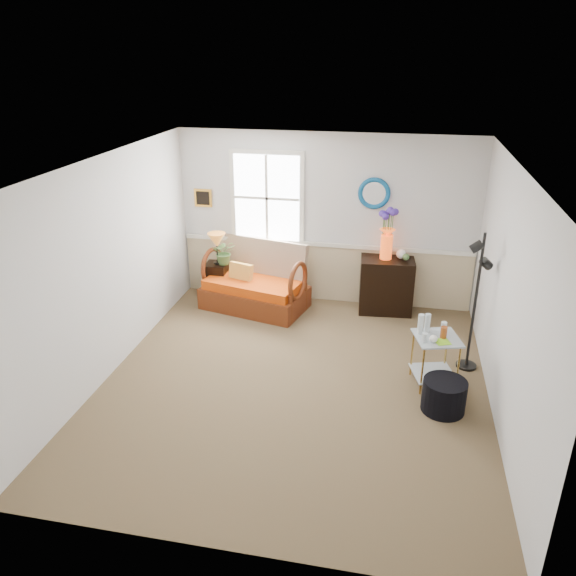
% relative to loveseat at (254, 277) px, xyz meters
% --- Properties ---
extents(floor, '(4.50, 5.00, 0.01)m').
position_rel_loveseat_xyz_m(floor, '(0.99, -1.97, -0.50)').
color(floor, brown).
rests_on(floor, ground).
extents(ceiling, '(4.50, 5.00, 0.01)m').
position_rel_loveseat_xyz_m(ceiling, '(0.99, -1.97, 2.10)').
color(ceiling, white).
rests_on(ceiling, walls).
extents(walls, '(4.51, 5.01, 2.60)m').
position_rel_loveseat_xyz_m(walls, '(0.99, -1.97, 0.80)').
color(walls, silver).
rests_on(walls, floor).
extents(wainscot, '(4.46, 0.02, 0.90)m').
position_rel_loveseat_xyz_m(wainscot, '(0.99, 0.51, -0.05)').
color(wainscot, '#C4B088').
rests_on(wainscot, walls).
extents(chair_rail, '(4.46, 0.04, 0.06)m').
position_rel_loveseat_xyz_m(chair_rail, '(0.99, 0.50, 0.42)').
color(chair_rail, white).
rests_on(chair_rail, walls).
extents(window, '(1.14, 0.06, 1.44)m').
position_rel_loveseat_xyz_m(window, '(0.09, 0.50, 1.10)').
color(window, white).
rests_on(window, walls).
extents(picture, '(0.28, 0.03, 0.28)m').
position_rel_loveseat_xyz_m(picture, '(-0.93, 0.51, 1.05)').
color(picture, '#C3862A').
rests_on(picture, walls).
extents(mirror, '(0.47, 0.07, 0.47)m').
position_rel_loveseat_xyz_m(mirror, '(1.69, 0.51, 1.25)').
color(mirror, '#105D99').
rests_on(mirror, walls).
extents(loveseat, '(1.69, 1.20, 1.00)m').
position_rel_loveseat_xyz_m(loveseat, '(0.00, 0.00, 0.00)').
color(loveseat, '#662B0B').
rests_on(loveseat, floor).
extents(throw_pillow, '(0.39, 0.21, 0.38)m').
position_rel_loveseat_xyz_m(throw_pillow, '(-0.21, -0.01, 0.02)').
color(throw_pillow, orange).
rests_on(throw_pillow, loveseat).
extents(lamp_stand, '(0.34, 0.34, 0.60)m').
position_rel_loveseat_xyz_m(lamp_stand, '(-0.66, 0.18, -0.20)').
color(lamp_stand, black).
rests_on(lamp_stand, floor).
extents(table_lamp, '(0.31, 0.31, 0.50)m').
position_rel_loveseat_xyz_m(table_lamp, '(-0.62, 0.16, 0.35)').
color(table_lamp, '#BF6D25').
rests_on(table_lamp, lamp_stand).
extents(potted_plant, '(0.45, 0.48, 0.30)m').
position_rel_loveseat_xyz_m(potted_plant, '(-0.52, 0.19, 0.26)').
color(potted_plant, '#4D753B').
rests_on(potted_plant, lamp_stand).
extents(cabinet, '(0.82, 0.56, 0.83)m').
position_rel_loveseat_xyz_m(cabinet, '(1.96, 0.29, -0.08)').
color(cabinet, black).
rests_on(cabinet, floor).
extents(flower_vase, '(0.27, 0.27, 0.76)m').
position_rel_loveseat_xyz_m(flower_vase, '(1.93, 0.30, 0.71)').
color(flower_vase, '#EA4912').
rests_on(flower_vase, cabinet).
extents(side_table, '(0.61, 0.61, 0.62)m').
position_rel_loveseat_xyz_m(side_table, '(2.61, -1.65, -0.19)').
color(side_table, '#B98F3C').
rests_on(side_table, floor).
extents(tabletop_items, '(0.52, 0.52, 0.24)m').
position_rel_loveseat_xyz_m(tabletop_items, '(2.56, -1.65, 0.25)').
color(tabletop_items, silver).
rests_on(tabletop_items, side_table).
extents(floor_lamp, '(0.30, 0.30, 1.76)m').
position_rel_loveseat_xyz_m(floor_lamp, '(3.05, -1.17, 0.38)').
color(floor_lamp, black).
rests_on(floor_lamp, floor).
extents(ottoman, '(0.53, 0.53, 0.37)m').
position_rel_loveseat_xyz_m(ottoman, '(2.71, -2.18, -0.31)').
color(ottoman, black).
rests_on(ottoman, floor).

